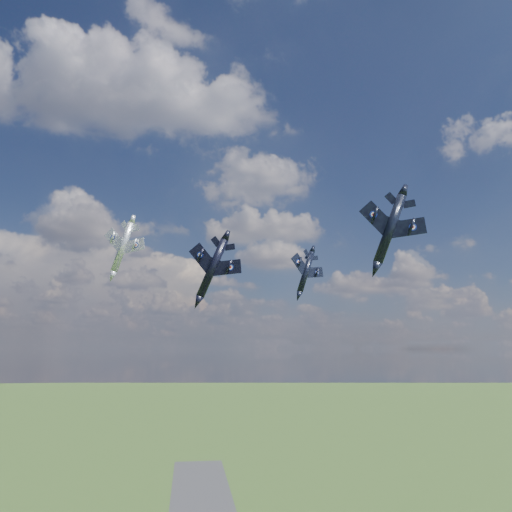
{
  "coord_description": "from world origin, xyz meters",
  "views": [
    {
      "loc": [
        -7.76,
        -69.69,
        66.53
      ],
      "look_at": [
        3.86,
        16.78,
        82.84
      ],
      "focal_mm": 35.0,
      "sensor_mm": 36.0,
      "label": 1
    }
  ],
  "objects": [
    {
      "name": "jet_high_navy",
      "position": [
        18.32,
        39.43,
        83.73
      ],
      "size": [
        14.99,
        16.86,
        6.28
      ],
      "primitive_type": null,
      "rotation": [
        0.0,
        0.37,
        0.41
      ],
      "color": "black"
    },
    {
      "name": "jet_right_navy",
      "position": [
        20.95,
        -2.41,
        83.72
      ],
      "size": [
        14.99,
        17.32,
        6.67
      ],
      "primitive_type": null,
      "rotation": [
        0.0,
        0.38,
        -0.33
      ],
      "color": "black"
    },
    {
      "name": "jet_left_silver",
      "position": [
        -19.72,
        19.42,
        84.36
      ],
      "size": [
        13.66,
        15.3,
        5.45
      ],
      "primitive_type": null,
      "rotation": [
        0.0,
        0.34,
        -0.42
      ],
      "color": "gray"
    },
    {
      "name": "jet_lead_navy",
      "position": [
        -4.12,
        10.67,
        79.54
      ],
      "size": [
        13.86,
        16.26,
        6.57
      ],
      "primitive_type": null,
      "rotation": [
        0.0,
        0.41,
        -0.29
      ],
      "color": "black"
    }
  ]
}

